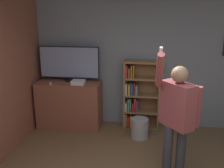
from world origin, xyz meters
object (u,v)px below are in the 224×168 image
Objects in this scene: waste_bin at (140,128)px; television at (69,63)px; game_console at (78,82)px; person at (177,113)px; bookshelf at (138,97)px.

television is at bearing 164.18° from waste_bin.
waste_bin is at bearing -8.76° from game_console.
television is 0.63× the size of person.
waste_bin is (1.20, -0.19, -0.80)m from game_console.
person reaches higher than game_console.
television reaches higher than waste_bin.
game_console is 2.19m from person.
bookshelf is at bearing 2.88° from television.
television is 3.21× the size of waste_bin.
waste_bin is at bearing -82.44° from bookshelf.
television is 4.78× the size of game_console.
bookshelf is 3.68× the size of waste_bin.
bookshelf reaches higher than waste_bin.
waste_bin is (1.43, -0.41, -1.12)m from television.
bookshelf is (1.37, 0.07, -0.67)m from television.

